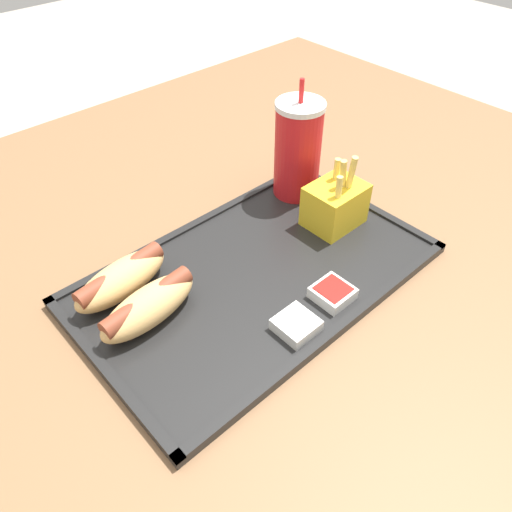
{
  "coord_description": "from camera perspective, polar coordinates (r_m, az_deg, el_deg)",
  "views": [
    {
      "loc": [
        -0.34,
        -0.37,
        1.21
      ],
      "look_at": [
        -0.02,
        -0.02,
        0.77
      ],
      "focal_mm": 35.0,
      "sensor_mm": 36.0,
      "label": 1
    }
  ],
  "objects": [
    {
      "name": "hot_dog_far",
      "position": [
        0.65,
        -15.17,
        -2.51
      ],
      "size": [
        0.14,
        0.07,
        0.05
      ],
      "color": "tan",
      "rests_on": "food_tray"
    },
    {
      "name": "fries_carton",
      "position": [
        0.74,
        9.05,
        5.91
      ],
      "size": [
        0.08,
        0.07,
        0.12
      ],
      "color": "gold",
      "rests_on": "food_tray"
    },
    {
      "name": "sauce_cup_ketchup",
      "position": [
        0.64,
        8.75,
        -4.17
      ],
      "size": [
        0.05,
        0.05,
        0.02
      ],
      "color": "silver",
      "rests_on": "food_tray"
    },
    {
      "name": "food_tray",
      "position": [
        0.67,
        -0.0,
        -2.17
      ],
      "size": [
        0.47,
        0.29,
        0.01
      ],
      "color": "black",
      "rests_on": "dining_table"
    },
    {
      "name": "soda_cup",
      "position": [
        0.78,
        4.79,
        12.03
      ],
      "size": [
        0.07,
        0.07,
        0.19
      ],
      "color": "red",
      "rests_on": "food_tray"
    },
    {
      "name": "sauce_cup_mayo",
      "position": [
        0.6,
        4.61,
        -7.82
      ],
      "size": [
        0.05,
        0.05,
        0.02
      ],
      "color": "silver",
      "rests_on": "food_tray"
    },
    {
      "name": "dining_table",
      "position": [
        0.98,
        0.09,
        -16.7
      ],
      "size": [
        1.41,
        1.2,
        0.73
      ],
      "color": "brown",
      "rests_on": "ground_plane"
    },
    {
      "name": "hot_dog_near",
      "position": [
        0.61,
        -12.19,
        -5.56
      ],
      "size": [
        0.14,
        0.06,
        0.05
      ],
      "color": "tan",
      "rests_on": "food_tray"
    },
    {
      "name": "ground_plane",
      "position": [
        1.31,
        0.07,
        -24.93
      ],
      "size": [
        8.0,
        8.0,
        0.0
      ],
      "primitive_type": "plane",
      "color": "#ADA393"
    }
  ]
}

